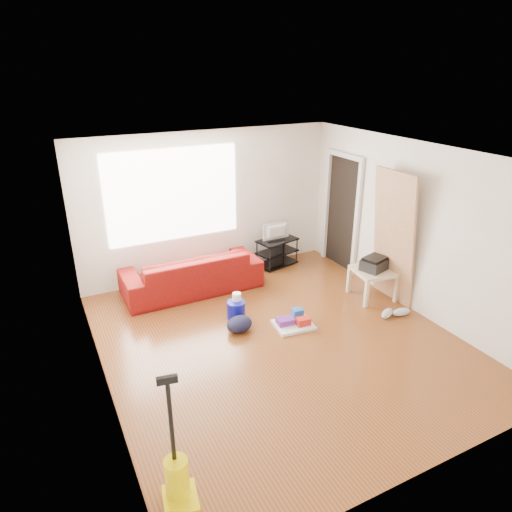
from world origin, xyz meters
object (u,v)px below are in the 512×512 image
tv_stand (277,252)px  cleaning_tray (294,322)px  sofa (193,290)px  bucket (236,318)px  vacuum (179,489)px  backpack (240,331)px  side_table (373,274)px

tv_stand → cleaning_tray: bearing=-125.4°
sofa → bucket: bearing=103.2°
sofa → vacuum: bearing=69.1°
backpack → vacuum: bearing=-145.4°
sofa → cleaning_tray: bearing=118.3°
side_table → bucket: 2.29m
vacuum → side_table: bearing=40.1°
side_table → vacuum: 4.57m
sofa → bucket: sofa is taller
sofa → cleaning_tray: 1.95m
side_table → bucket: bearing=170.5°
tv_stand → side_table: size_ratio=1.20×
side_table → cleaning_tray: 1.62m
backpack → vacuum: size_ratio=0.29×
tv_stand → side_table: (0.74, -1.79, 0.14)m
sofa → bucket: size_ratio=8.24×
side_table → tv_stand: bearing=112.4°
side_table → backpack: 2.36m
cleaning_tray → vacuum: bearing=-138.7°
sofa → cleaning_tray: sofa is taller
side_table → cleaning_tray: size_ratio=1.15×
sofa → cleaning_tray: size_ratio=3.85×
tv_stand → vacuum: 5.19m
bucket → vacuum: (-1.73, -2.66, 0.25)m
tv_stand → backpack: (-1.59, -1.76, -0.26)m
sofa → vacuum: size_ratio=1.67×
side_table → backpack: (-2.33, 0.03, -0.41)m
cleaning_tray → tv_stand: bearing=67.4°
side_table → backpack: bearing=179.2°
sofa → side_table: side_table is taller
bucket → vacuum: 3.18m
backpack → tv_stand: bearing=27.6°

